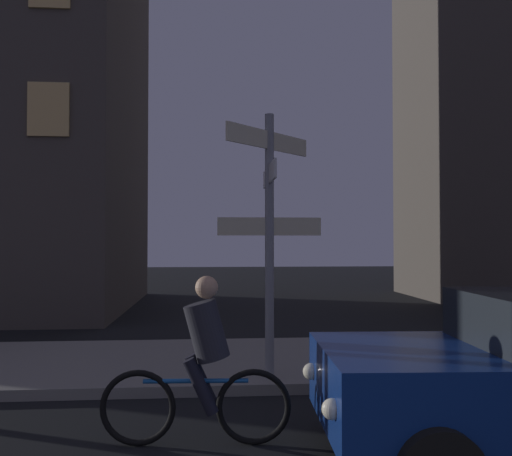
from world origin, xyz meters
TOP-DOWN VIEW (x-y plane):
  - sidewalk_kerb at (0.00, 7.29)m, footprint 40.00×3.25m
  - signpost at (0.35, 6.01)m, footprint 1.38×1.40m
  - cyclist at (-0.51, 4.08)m, footprint 1.82×0.34m

SIDE VIEW (x-z plane):
  - sidewalk_kerb at x=0.00m, z-range 0.00..0.14m
  - cyclist at x=-0.51m, z-range -0.06..1.55m
  - signpost at x=0.35m, z-range 0.49..3.99m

